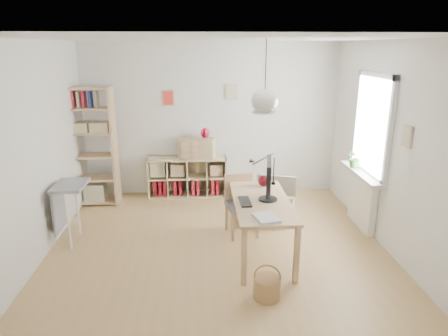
{
  "coord_description": "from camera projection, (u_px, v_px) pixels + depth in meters",
  "views": [
    {
      "loc": [
        -0.22,
        -4.81,
        2.62
      ],
      "look_at": [
        0.1,
        0.3,
        1.05
      ],
      "focal_mm": 32.0,
      "sensor_mm": 36.0,
      "label": 1
    }
  ],
  "objects": [
    {
      "name": "ground",
      "position": [
        218.0,
        249.0,
        5.37
      ],
      "size": [
        4.5,
        4.5,
        0.0
      ],
      "primitive_type": "plane",
      "color": "tan",
      "rests_on": "ground"
    },
    {
      "name": "room_shell",
      "position": [
        265.0,
        101.0,
        4.67
      ],
      "size": [
        4.5,
        4.5,
        4.5
      ],
      "color": "white",
      "rests_on": "ground"
    },
    {
      "name": "window_unit",
      "position": [
        373.0,
        125.0,
        5.62
      ],
      "size": [
        0.07,
        1.16,
        1.46
      ],
      "color": "white",
      "rests_on": "ground"
    },
    {
      "name": "radiator",
      "position": [
        362.0,
        201.0,
        5.96
      ],
      "size": [
        0.1,
        0.8,
        0.8
      ],
      "primitive_type": "cube",
      "color": "white",
      "rests_on": "ground"
    },
    {
      "name": "windowsill",
      "position": [
        362.0,
        174.0,
        5.83
      ],
      "size": [
        0.22,
        1.2,
        0.06
      ],
      "primitive_type": "cube",
      "color": "white",
      "rests_on": "radiator"
    },
    {
      "name": "desk",
      "position": [
        262.0,
        207.0,
        5.07
      ],
      "size": [
        0.7,
        1.5,
        0.75
      ],
      "color": "tan",
      "rests_on": "ground"
    },
    {
      "name": "cube_shelf",
      "position": [
        186.0,
        179.0,
        7.24
      ],
      "size": [
        1.4,
        0.38,
        0.72
      ],
      "color": "tan",
      "rests_on": "ground"
    },
    {
      "name": "tall_bookshelf",
      "position": [
        91.0,
        142.0,
        6.64
      ],
      "size": [
        0.8,
        0.38,
        2.0
      ],
      "color": "tan",
      "rests_on": "ground"
    },
    {
      "name": "side_table",
      "position": [
        66.0,
        197.0,
        5.38
      ],
      "size": [
        0.4,
        0.55,
        0.85
      ],
      "color": "gray",
      "rests_on": "ground"
    },
    {
      "name": "chair",
      "position": [
        241.0,
        201.0,
        5.72
      ],
      "size": [
        0.49,
        0.49,
        0.86
      ],
      "rotation": [
        0.0,
        0.0,
        0.17
      ],
      "color": "gray",
      "rests_on": "ground"
    },
    {
      "name": "wicker_basket",
      "position": [
        267.0,
        287.0,
        4.3
      ],
      "size": [
        0.29,
        0.29,
        0.41
      ],
      "rotation": [
        0.0,
        0.0,
        -0.21
      ],
      "color": "olive",
      "rests_on": "ground"
    },
    {
      "name": "storage_chest",
      "position": [
        274.0,
        207.0,
        6.22
      ],
      "size": [
        0.8,
        0.85,
        0.66
      ],
      "rotation": [
        0.0,
        0.0,
        -0.3
      ],
      "color": "#B8B9B4",
      "rests_on": "ground"
    },
    {
      "name": "monitor",
      "position": [
        269.0,
        178.0,
        4.97
      ],
      "size": [
        0.24,
        0.59,
        0.52
      ],
      "rotation": [
        0.0,
        0.0,
        -0.18
      ],
      "color": "black",
      "rests_on": "desk"
    },
    {
      "name": "keyboard",
      "position": [
        245.0,
        202.0,
        4.98
      ],
      "size": [
        0.14,
        0.36,
        0.02
      ],
      "primitive_type": "cube",
      "rotation": [
        0.0,
        0.0,
        0.03
      ],
      "color": "black",
      "rests_on": "desk"
    },
    {
      "name": "task_lamp",
      "position": [
        261.0,
        167.0,
        5.48
      ],
      "size": [
        0.39,
        0.14,
        0.41
      ],
      "color": "black",
      "rests_on": "desk"
    },
    {
      "name": "yarn_ball",
      "position": [
        264.0,
        181.0,
        5.53
      ],
      "size": [
        0.16,
        0.16,
        0.16
      ],
      "primitive_type": "sphere",
      "color": "#46090E",
      "rests_on": "desk"
    },
    {
      "name": "paper_tray",
      "position": [
        266.0,
        218.0,
        4.49
      ],
      "size": [
        0.31,
        0.35,
        0.03
      ],
      "primitive_type": "cube",
      "rotation": [
        0.0,
        0.0,
        0.26
      ],
      "color": "white",
      "rests_on": "desk"
    },
    {
      "name": "drawer_chest",
      "position": [
        197.0,
        148.0,
        7.04
      ],
      "size": [
        0.67,
        0.42,
        0.36
      ],
      "primitive_type": "cube",
      "rotation": [
        0.0,
        0.0,
        -0.23
      ],
      "color": "tan",
      "rests_on": "cube_shelf"
    },
    {
      "name": "red_vase",
      "position": [
        205.0,
        133.0,
        6.97
      ],
      "size": [
        0.15,
        0.15,
        0.18
      ],
      "primitive_type": "ellipsoid",
      "color": "maroon",
      "rests_on": "drawer_chest"
    },
    {
      "name": "potted_plant",
      "position": [
        356.0,
        158.0,
        6.0
      ],
      "size": [
        0.33,
        0.3,
        0.3
      ],
      "primitive_type": "imported",
      "rotation": [
        0.0,
        0.0,
        0.29
      ],
      "color": "#316927",
      "rests_on": "windowsill"
    }
  ]
}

